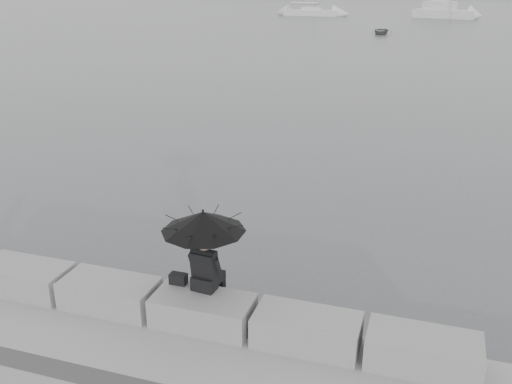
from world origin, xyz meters
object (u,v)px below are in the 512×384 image
(sailboat_left, at_px, (311,12))
(motor_cruiser, at_px, (445,11))
(dinghy, at_px, (381,31))
(seated_person, at_px, (203,230))

(sailboat_left, relative_size, motor_cruiser, 1.49)
(motor_cruiser, distance_m, dinghy, 25.24)
(seated_person, distance_m, sailboat_left, 78.60)
(sailboat_left, xyz_separation_m, dinghy, (12.62, -23.67, -0.25))
(sailboat_left, bearing_deg, motor_cruiser, 3.47)
(seated_person, relative_size, motor_cruiser, 0.16)
(seated_person, height_order, dinghy, seated_person)
(dinghy, bearing_deg, sailboat_left, 119.94)
(sailboat_left, height_order, motor_cruiser, sailboat_left)
(dinghy, bearing_deg, seated_person, -84.73)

